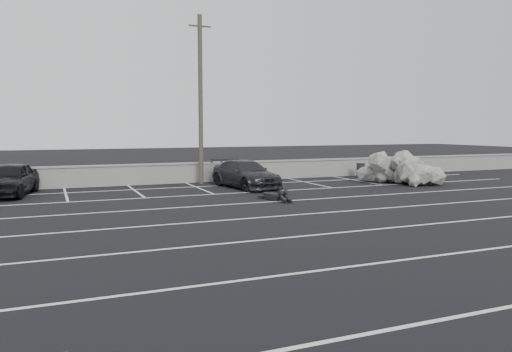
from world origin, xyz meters
name	(u,v)px	position (x,y,z in m)	size (l,w,h in m)	color
ground	(284,238)	(0.00, 0.00, 0.00)	(120.00, 120.00, 0.00)	black
seawall	(166,173)	(0.00, 14.00, 0.55)	(50.00, 0.45, 1.06)	gray
stall_lines	(226,212)	(-0.08, 4.41, 0.00)	(36.00, 20.05, 0.01)	silver
car_left	(10,179)	(-7.21, 11.98, 0.72)	(1.70, 4.22, 1.44)	black
car_right	(246,174)	(3.17, 10.76, 0.66)	(1.85, 4.56, 1.32)	black
utility_pole	(201,99)	(1.66, 13.20, 4.35)	(1.14, 0.23, 8.58)	#4C4238
trash_bin	(361,170)	(11.27, 12.87, 0.42)	(0.64, 0.64, 0.83)	black
riprap_pile	(405,174)	(11.51, 9.24, 0.49)	(3.69, 4.12, 1.35)	#A7A59C
person	(272,193)	(2.69, 6.64, 0.24)	(1.21, 2.51, 0.48)	black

